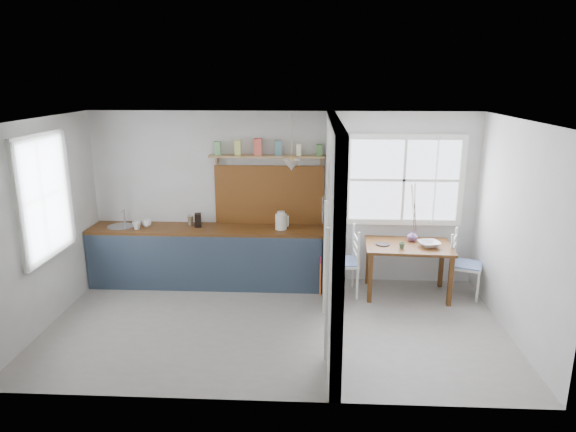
{
  "coord_description": "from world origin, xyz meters",
  "views": [
    {
      "loc": [
        0.46,
        -5.97,
        3.08
      ],
      "look_at": [
        0.13,
        0.59,
        1.29
      ],
      "focal_mm": 32.0,
      "sensor_mm": 36.0,
      "label": 1
    }
  ],
  "objects_px": {
    "chair_left": "(341,261)",
    "chair_right": "(466,264)",
    "dining_table": "(407,270)",
    "kettle": "(281,220)",
    "vase": "(412,236)"
  },
  "relations": [
    {
      "from": "chair_right",
      "to": "kettle",
      "type": "height_order",
      "value": "kettle"
    },
    {
      "from": "chair_left",
      "to": "vase",
      "type": "bearing_deg",
      "value": 96.7
    },
    {
      "from": "kettle",
      "to": "dining_table",
      "type": "bearing_deg",
      "value": 7.46
    },
    {
      "from": "kettle",
      "to": "vase",
      "type": "height_order",
      "value": "kettle"
    },
    {
      "from": "dining_table",
      "to": "kettle",
      "type": "height_order",
      "value": "kettle"
    },
    {
      "from": "dining_table",
      "to": "chair_right",
      "type": "xyz_separation_m",
      "value": [
        0.84,
        0.01,
        0.1
      ]
    },
    {
      "from": "chair_left",
      "to": "vase",
      "type": "xyz_separation_m",
      "value": [
        1.04,
        0.21,
        0.34
      ]
    },
    {
      "from": "kettle",
      "to": "chair_right",
      "type": "bearing_deg",
      "value": 9.68
    },
    {
      "from": "chair_left",
      "to": "kettle",
      "type": "height_order",
      "value": "kettle"
    },
    {
      "from": "chair_left",
      "to": "chair_right",
      "type": "distance_m",
      "value": 1.8
    },
    {
      "from": "chair_left",
      "to": "kettle",
      "type": "relative_size",
      "value": 3.67
    },
    {
      "from": "chair_right",
      "to": "dining_table",
      "type": "bearing_deg",
      "value": 113.47
    },
    {
      "from": "chair_right",
      "to": "vase",
      "type": "xyz_separation_m",
      "value": [
        -0.76,
        0.17,
        0.36
      ]
    },
    {
      "from": "dining_table",
      "to": "chair_right",
      "type": "distance_m",
      "value": 0.85
    },
    {
      "from": "dining_table",
      "to": "kettle",
      "type": "distance_m",
      "value": 1.97
    }
  ]
}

